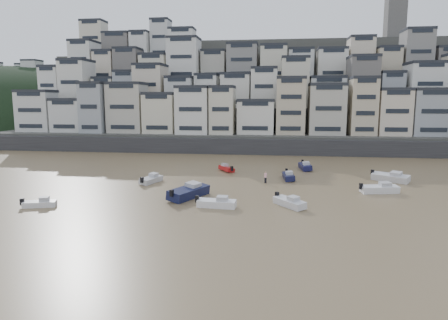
# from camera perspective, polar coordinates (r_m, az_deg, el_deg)

# --- Properties ---
(ground) EXTENTS (400.00, 400.00, 0.00)m
(ground) POSITION_cam_1_polar(r_m,az_deg,el_deg) (32.47, -24.54, -14.89)
(ground) COLOR olive
(ground) RESTS_ON ground
(sea_strip) EXTENTS (340.00, 340.00, 0.00)m
(sea_strip) POSITION_cam_1_polar(r_m,az_deg,el_deg) (212.23, -29.18, 4.32)
(sea_strip) COLOR #4F5F71
(sea_strip) RESTS_ON ground
(harbor_wall) EXTENTS (140.00, 3.00, 3.50)m
(harbor_wall) POSITION_cam_1_polar(r_m,az_deg,el_deg) (90.87, 3.38, 1.96)
(harbor_wall) COLOR #38383A
(harbor_wall) RESTS_ON ground
(hillside) EXTENTS (141.04, 66.00, 50.00)m
(hillside) POSITION_cam_1_polar(r_m,az_deg,el_deg) (129.84, 6.83, 8.96)
(hillside) COLOR #4C4C47
(hillside) RESTS_ON ground
(headland) EXTENTS (216.00, 135.00, 53.33)m
(headland) POSITION_cam_1_polar(r_m,az_deg,el_deg) (195.38, -27.38, 4.16)
(headland) COLOR black
(headland) RESTS_ON ground
(boat_a) EXTENTS (5.07, 2.00, 1.35)m
(boat_a) POSITION_cam_1_polar(r_m,az_deg,el_deg) (46.76, -1.07, -5.97)
(boat_a) COLOR white
(boat_a) RESTS_ON ground
(boat_b) EXTENTS (4.32, 4.85, 1.34)m
(boat_b) POSITION_cam_1_polar(r_m,az_deg,el_deg) (47.71, 9.34, -5.80)
(boat_b) COLOR silver
(boat_b) RESTS_ON ground
(boat_c) EXTENTS (5.14, 7.48, 1.95)m
(boat_c) POSITION_cam_1_polar(r_m,az_deg,el_deg) (51.30, -5.06, -4.32)
(boat_c) COLOR #13183B
(boat_c) RESTS_ON ground
(boat_d) EXTENTS (5.75, 2.92, 1.50)m
(boat_d) POSITION_cam_1_polar(r_m,az_deg,el_deg) (57.64, 21.34, -3.67)
(boat_d) COLOR white
(boat_d) RESTS_ON ground
(boat_e) EXTENTS (2.18, 5.21, 1.38)m
(boat_e) POSITION_cam_1_polar(r_m,az_deg,el_deg) (63.37, 9.19, -2.13)
(boat_e) COLOR #12153A
(boat_e) RESTS_ON ground
(boat_f) EXTENTS (2.92, 5.09, 1.32)m
(boat_f) POSITION_cam_1_polar(r_m,az_deg,el_deg) (61.00, -10.37, -2.62)
(boat_f) COLOR silver
(boat_f) RESTS_ON ground
(boat_g) EXTENTS (6.00, 5.00, 1.62)m
(boat_g) POSITION_cam_1_polar(r_m,az_deg,el_deg) (66.04, 22.68, -2.16)
(boat_g) COLOR silver
(boat_g) RESTS_ON ground
(boat_h) EXTENTS (3.58, 4.38, 1.18)m
(boat_h) POSITION_cam_1_polar(r_m,az_deg,el_deg) (69.55, 0.35, -1.12)
(boat_h) COLOR #AB1515
(boat_h) RESTS_ON ground
(boat_i) EXTENTS (2.46, 5.67, 1.50)m
(boat_i) POSITION_cam_1_polar(r_m,az_deg,el_deg) (72.64, 11.52, -0.75)
(boat_i) COLOR #13153D
(boat_i) RESTS_ON ground
(boat_j) EXTENTS (4.24, 2.41, 1.10)m
(boat_j) POSITION_cam_1_polar(r_m,az_deg,el_deg) (51.68, -24.86, -5.51)
(boat_j) COLOR white
(boat_j) RESTS_ON ground
(person_pink) EXTENTS (0.44, 0.44, 1.74)m
(person_pink) POSITION_cam_1_polar(r_m,az_deg,el_deg) (60.22, 5.95, -2.47)
(person_pink) COLOR #F4ACB3
(person_pink) RESTS_ON ground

